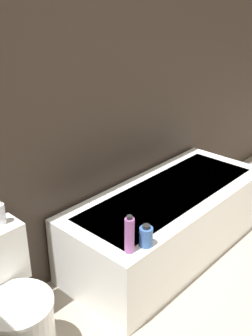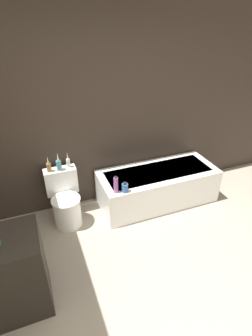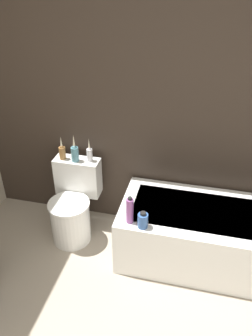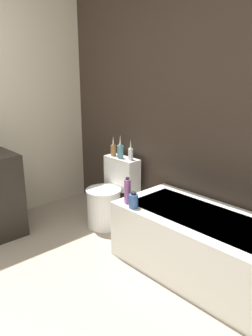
{
  "view_description": "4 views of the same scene",
  "coord_description": "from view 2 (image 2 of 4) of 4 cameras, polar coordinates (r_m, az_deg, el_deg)",
  "views": [
    {
      "loc": [
        -1.38,
        0.38,
        1.86
      ],
      "look_at": [
        0.13,
        1.76,
        0.92
      ],
      "focal_mm": 42.0,
      "sensor_mm": 36.0,
      "label": 1
    },
    {
      "loc": [
        -0.88,
        -0.94,
        2.44
      ],
      "look_at": [
        0.16,
        1.74,
        0.74
      ],
      "focal_mm": 28.0,
      "sensor_mm": 36.0,
      "label": 2
    },
    {
      "loc": [
        0.39,
        -0.29,
        2.19
      ],
      "look_at": [
        -0.07,
        1.61,
        0.98
      ],
      "focal_mm": 35.0,
      "sensor_mm": 36.0,
      "label": 3
    },
    {
      "loc": [
        1.87,
        -0.19,
        1.61
      ],
      "look_at": [
        -0.09,
        1.62,
        0.8
      ],
      "focal_mm": 35.0,
      "sensor_mm": 36.0,
      "label": 4
    }
  ],
  "objects": [
    {
      "name": "wall_back_tiled",
      "position": [
        3.5,
        -5.56,
        11.53
      ],
      "size": [
        6.4,
        0.06,
        2.6
      ],
      "color": "#332821",
      "rests_on": "ground_plane"
    },
    {
      "name": "bathtub",
      "position": [
        3.87,
        6.81,
        -3.87
      ],
      "size": [
        1.69,
        0.71,
        0.51
      ],
      "color": "white",
      "rests_on": "ground"
    },
    {
      "name": "toilet",
      "position": [
        3.55,
        -13.06,
        -7.12
      ],
      "size": [
        0.41,
        0.53,
        0.71
      ],
      "color": "white",
      "rests_on": "ground"
    },
    {
      "name": "vanity_counter",
      "position": [
        2.73,
        -23.41,
        -20.44
      ],
      "size": [
        0.58,
        0.51,
        0.84
      ],
      "color": "black",
      "rests_on": "ground"
    },
    {
      "name": "vase_gold",
      "position": [
        3.42,
        -16.46,
        0.33
      ],
      "size": [
        0.06,
        0.06,
        0.22
      ],
      "color": "olive",
      "rests_on": "toilet"
    },
    {
      "name": "vase_silver",
      "position": [
        3.42,
        -14.43,
        0.81
      ],
      "size": [
        0.07,
        0.07,
        0.26
      ],
      "color": "teal",
      "rests_on": "toilet"
    },
    {
      "name": "vase_bronze",
      "position": [
        3.46,
        -12.47,
        1.27
      ],
      "size": [
        0.05,
        0.05,
        0.22
      ],
      "color": "silver",
      "rests_on": "toilet"
    },
    {
      "name": "shampoo_bottle_tall",
      "position": [
        3.22,
        -2.22,
        -3.71
      ],
      "size": [
        0.06,
        0.06,
        0.23
      ],
      "color": "#8C4C8C",
      "rests_on": "bathtub"
    },
    {
      "name": "shampoo_bottle_short",
      "position": [
        3.26,
        -0.24,
        -4.32
      ],
      "size": [
        0.08,
        0.08,
        0.14
      ],
      "color": "#335999",
      "rests_on": "bathtub"
    }
  ]
}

